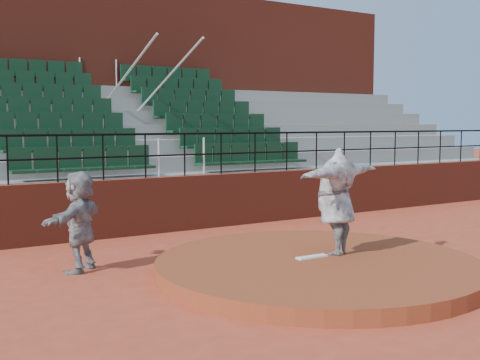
{
  "coord_description": "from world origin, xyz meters",
  "views": [
    {
      "loc": [
        -6.39,
        -7.81,
        2.56
      ],
      "look_at": [
        0.0,
        2.5,
        1.4
      ],
      "focal_mm": 45.0,
      "sensor_mm": 36.0,
      "label": 1
    }
  ],
  "objects": [
    {
      "name": "fielder",
      "position": [
        -3.36,
        2.33,
        0.87
      ],
      "size": [
        1.53,
        1.48,
        1.74
      ],
      "primitive_type": "imported",
      "rotation": [
        0.0,
        0.0,
        3.89
      ],
      "color": "black",
      "rests_on": "ground"
    },
    {
      "name": "seating_deck",
      "position": [
        0.0,
        8.65,
        1.44
      ],
      "size": [
        24.0,
        5.97,
        4.63
      ],
      "color": "gray",
      "rests_on": "ground"
    },
    {
      "name": "pitchers_mound",
      "position": [
        0.0,
        0.0,
        0.12
      ],
      "size": [
        5.5,
        5.5,
        0.25
      ],
      "primitive_type": "cylinder",
      "color": "brown",
      "rests_on": "ground"
    },
    {
      "name": "pitcher",
      "position": [
        0.54,
        0.16,
        1.19
      ],
      "size": [
        2.39,
        1.28,
        1.88
      ],
      "primitive_type": "imported",
      "rotation": [
        0.0,
        0.0,
        3.44
      ],
      "color": "black",
      "rests_on": "pitchers_mound"
    },
    {
      "name": "boundary_wall",
      "position": [
        0.0,
        5.0,
        0.65
      ],
      "size": [
        24.0,
        0.3,
        1.3
      ],
      "primitive_type": "cube",
      "color": "maroon",
      "rests_on": "ground"
    },
    {
      "name": "wall_railing",
      "position": [
        0.0,
        5.0,
        2.03
      ],
      "size": [
        24.04,
        0.05,
        1.03
      ],
      "color": "black",
      "rests_on": "boundary_wall"
    },
    {
      "name": "press_box_facade",
      "position": [
        0.0,
        12.6,
        3.55
      ],
      "size": [
        24.0,
        3.0,
        7.1
      ],
      "primitive_type": "cube",
      "color": "maroon",
      "rests_on": "ground"
    },
    {
      "name": "pitching_rubber",
      "position": [
        0.0,
        0.15,
        0.27
      ],
      "size": [
        0.6,
        0.15,
        0.03
      ],
      "primitive_type": "cube",
      "color": "white",
      "rests_on": "pitchers_mound"
    },
    {
      "name": "ground",
      "position": [
        0.0,
        0.0,
        0.0
      ],
      "size": [
        90.0,
        90.0,
        0.0
      ],
      "primitive_type": "plane",
      "color": "#AF4027",
      "rests_on": "ground"
    }
  ]
}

